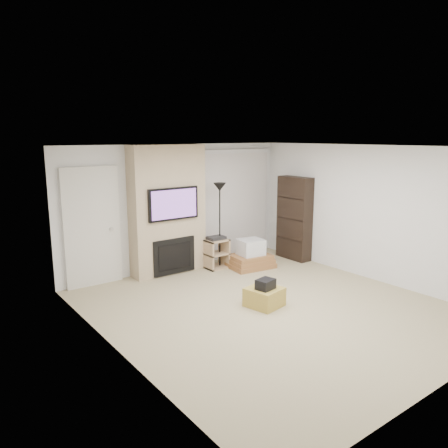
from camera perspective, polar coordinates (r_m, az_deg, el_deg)
floor at (r=7.05m, az=5.97°, el=-10.77°), size 5.00×5.50×0.00m
ceiling at (r=6.53m, az=6.43°, el=9.97°), size 5.00×5.50×0.00m
wall_back at (r=8.85m, az=-6.04°, el=2.24°), size 5.00×0.00×2.50m
wall_left at (r=5.34m, az=-13.88°, el=-4.23°), size 0.00×5.50×2.50m
wall_right at (r=8.56m, az=18.53°, el=1.38°), size 0.00×5.50×2.50m
hvac_vent at (r=7.39m, az=4.41°, el=10.16°), size 0.35×0.18×0.01m
ottoman at (r=7.05m, az=5.29°, el=-9.46°), size 0.59×0.59×0.30m
black_bag at (r=6.93m, az=5.44°, el=-7.83°), size 0.32×0.27×0.16m
fireplace_wall at (r=8.50m, az=-7.33°, el=1.73°), size 1.50×0.47×2.50m
entry_door at (r=8.10m, az=-16.86°, el=-0.48°), size 1.02×0.11×2.14m
vertical_blinds at (r=9.59m, az=1.31°, el=3.16°), size 1.98×0.10×2.37m
floor_lamp at (r=8.76m, az=-0.56°, el=2.99°), size 0.26×0.26×1.74m
av_stand at (r=8.90m, az=-1.02°, el=-3.60°), size 0.45×0.38×0.66m
box_stack at (r=8.98m, az=3.49°, el=-4.29°), size 0.95×0.76×0.59m
bookshelf at (r=9.60m, az=9.18°, el=0.75°), size 0.30×0.80×1.80m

